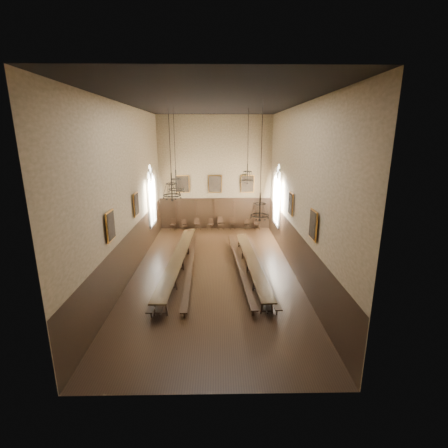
{
  "coord_description": "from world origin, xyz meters",
  "views": [
    {
      "loc": [
        0.27,
        -16.98,
        7.45
      ],
      "look_at": [
        0.59,
        1.5,
        2.39
      ],
      "focal_mm": 26.0,
      "sensor_mm": 36.0,
      "label": 1
    }
  ],
  "objects_px": {
    "bench_left_outer": "(170,269)",
    "chair_4": "(221,226)",
    "chair_5": "(232,226)",
    "chair_7": "(257,226)",
    "chair_0": "(173,227)",
    "table_left": "(179,263)",
    "chandelier_back_left": "(176,185)",
    "chandelier_front_left": "(172,189)",
    "bench_right_inner": "(239,266)",
    "chair_3": "(210,226)",
    "bench_left_inner": "(190,267)",
    "chandelier_front_right": "(260,208)",
    "chair_1": "(185,227)",
    "bench_right_outer": "(259,266)",
    "chair_2": "(198,226)",
    "chandelier_back_right": "(247,175)",
    "table_right": "(252,266)",
    "chair_6": "(247,226)"
  },
  "relations": [
    {
      "from": "chair_1",
      "to": "chair_5",
      "type": "distance_m",
      "value": 3.92
    },
    {
      "from": "chair_2",
      "to": "chandelier_back_left",
      "type": "bearing_deg",
      "value": -116.62
    },
    {
      "from": "bench_right_outer",
      "to": "chair_7",
      "type": "bearing_deg",
      "value": 84.22
    },
    {
      "from": "table_left",
      "to": "chandelier_front_left",
      "type": "relative_size",
      "value": 2.52
    },
    {
      "from": "bench_left_inner",
      "to": "chandelier_front_right",
      "type": "bearing_deg",
      "value": -33.54
    },
    {
      "from": "chandelier_front_right",
      "to": "bench_left_outer",
      "type": "bearing_deg",
      "value": 155.37
    },
    {
      "from": "bench_left_outer",
      "to": "chandelier_back_right",
      "type": "height_order",
      "value": "chandelier_back_right"
    },
    {
      "from": "chair_6",
      "to": "chair_0",
      "type": "bearing_deg",
      "value": 167.5
    },
    {
      "from": "table_left",
      "to": "chair_1",
      "type": "relative_size",
      "value": 12.45
    },
    {
      "from": "bench_left_inner",
      "to": "bench_right_inner",
      "type": "xyz_separation_m",
      "value": [
        2.79,
        0.1,
        -0.0
      ]
    },
    {
      "from": "chair_7",
      "to": "bench_left_inner",
      "type": "bearing_deg",
      "value": -120.48
    },
    {
      "from": "table_left",
      "to": "chair_5",
      "type": "relative_size",
      "value": 11.24
    },
    {
      "from": "chair_5",
      "to": "chair_6",
      "type": "height_order",
      "value": "chair_5"
    },
    {
      "from": "chair_6",
      "to": "bench_left_inner",
      "type": "bearing_deg",
      "value": -127.67
    },
    {
      "from": "table_right",
      "to": "bench_left_inner",
      "type": "relative_size",
      "value": 0.93
    },
    {
      "from": "table_right",
      "to": "chair_6",
      "type": "distance_m",
      "value": 8.69
    },
    {
      "from": "table_left",
      "to": "chandelier_back_left",
      "type": "xyz_separation_m",
      "value": [
        -0.22,
        1.98,
        4.21
      ]
    },
    {
      "from": "bench_left_inner",
      "to": "chandelier_front_left",
      "type": "height_order",
      "value": "chandelier_front_left"
    },
    {
      "from": "chair_1",
      "to": "chair_7",
      "type": "relative_size",
      "value": 0.84
    },
    {
      "from": "bench_left_outer",
      "to": "chandelier_front_left",
      "type": "height_order",
      "value": "chandelier_front_left"
    },
    {
      "from": "bench_left_outer",
      "to": "bench_right_outer",
      "type": "distance_m",
      "value": 5.04
    },
    {
      "from": "chair_7",
      "to": "table_right",
      "type": "bearing_deg",
      "value": -99.74
    },
    {
      "from": "chandelier_front_right",
      "to": "chair_1",
      "type": "bearing_deg",
      "value": 113.44
    },
    {
      "from": "chair_7",
      "to": "chandelier_back_right",
      "type": "relative_size",
      "value": 0.24
    },
    {
      "from": "bench_right_outer",
      "to": "chair_1",
      "type": "distance_m",
      "value": 9.82
    },
    {
      "from": "table_right",
      "to": "chandelier_front_left",
      "type": "xyz_separation_m",
      "value": [
        -3.92,
        -2.46,
        4.78
      ]
    },
    {
      "from": "chandelier_back_right",
      "to": "chandelier_front_left",
      "type": "height_order",
      "value": "same"
    },
    {
      "from": "chair_2",
      "to": "chandelier_back_left",
      "type": "height_order",
      "value": "chandelier_back_left"
    },
    {
      "from": "chair_6",
      "to": "bench_right_outer",
      "type": "bearing_deg",
      "value": -102.98
    },
    {
      "from": "bench_right_inner",
      "to": "chandelier_back_left",
      "type": "relative_size",
      "value": 2.15
    },
    {
      "from": "chair_5",
      "to": "chair_6",
      "type": "relative_size",
      "value": 1.09
    },
    {
      "from": "chair_7",
      "to": "chandelier_front_left",
      "type": "relative_size",
      "value": 0.24
    },
    {
      "from": "table_left",
      "to": "chair_7",
      "type": "distance_m",
      "value": 9.85
    },
    {
      "from": "chair_0",
      "to": "bench_right_inner",
      "type": "bearing_deg",
      "value": -45.2
    },
    {
      "from": "bench_right_outer",
      "to": "chair_6",
      "type": "distance_m",
      "value": 8.42
    },
    {
      "from": "bench_left_outer",
      "to": "chair_7",
      "type": "bearing_deg",
      "value": 55.82
    },
    {
      "from": "table_left",
      "to": "chair_1",
      "type": "bearing_deg",
      "value": 93.38
    },
    {
      "from": "bench_left_outer",
      "to": "chair_4",
      "type": "distance_m",
      "value": 9.26
    },
    {
      "from": "bench_left_outer",
      "to": "chair_4",
      "type": "bearing_deg",
      "value": 71.73
    },
    {
      "from": "bench_right_outer",
      "to": "chair_3",
      "type": "distance_m",
      "value": 8.95
    },
    {
      "from": "chair_7",
      "to": "chair_5",
      "type": "bearing_deg",
      "value": 175.08
    },
    {
      "from": "chair_5",
      "to": "chair_7",
      "type": "bearing_deg",
      "value": -5.53
    },
    {
      "from": "table_left",
      "to": "chair_4",
      "type": "xyz_separation_m",
      "value": [
        2.47,
        8.34,
        -0.11
      ]
    },
    {
      "from": "bench_right_inner",
      "to": "chair_4",
      "type": "bearing_deg",
      "value": 96.74
    },
    {
      "from": "chair_2",
      "to": "chair_6",
      "type": "relative_size",
      "value": 1.07
    },
    {
      "from": "chair_0",
      "to": "chair_5",
      "type": "distance_m",
      "value": 4.86
    },
    {
      "from": "chair_1",
      "to": "chandelier_front_left",
      "type": "relative_size",
      "value": 0.2
    },
    {
      "from": "bench_right_inner",
      "to": "chair_3",
      "type": "relative_size",
      "value": 11.2
    },
    {
      "from": "chair_6",
      "to": "chandelier_front_right",
      "type": "bearing_deg",
      "value": -104.98
    },
    {
      "from": "chair_5",
      "to": "table_right",
      "type": "bearing_deg",
      "value": -87.09
    }
  ]
}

